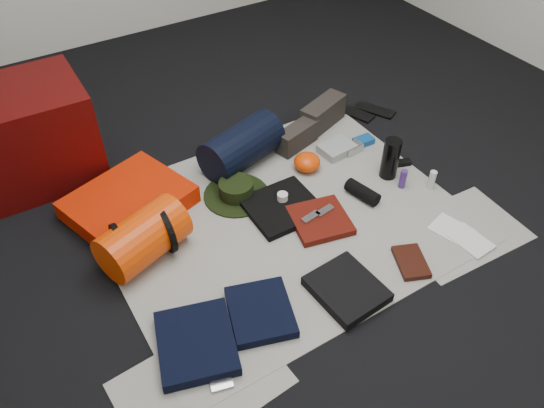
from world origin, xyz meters
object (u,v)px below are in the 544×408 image
red_cabinet (29,135)px  stuff_sack (143,238)px  compact_camera (352,148)px  paperback_book (411,262)px  water_bottle (390,159)px  sleeping_pad (129,202)px  navy_duffel (242,146)px

red_cabinet → stuff_sack: red_cabinet is taller
compact_camera → paperback_book: 0.82m
water_bottle → paperback_book: size_ratio=1.19×
sleeping_pad → compact_camera: size_ratio=4.74×
sleeping_pad → stuff_sack: stuff_sack is taller
stuff_sack → sleeping_pad: bearing=82.5°
red_cabinet → sleeping_pad: red_cabinet is taller
navy_duffel → paperback_book: 1.04m
paperback_book → red_cabinet: bearing=152.2°
stuff_sack → compact_camera: stuff_sack is taller
navy_duffel → stuff_sack: bearing=-169.2°
stuff_sack → water_bottle: (1.26, -0.14, -0.00)m
sleeping_pad → paperback_book: size_ratio=2.85×
sleeping_pad → navy_duffel: 0.64m
red_cabinet → stuff_sack: bearing=-72.1°
navy_duffel → compact_camera: 0.61m
red_cabinet → navy_duffel: (0.92, -0.48, -0.13)m
navy_duffel → water_bottle: (0.59, -0.48, -0.00)m
sleeping_pad → compact_camera: bearing=-9.5°
red_cabinet → compact_camera: red_cabinet is taller
sleeping_pad → paperback_book: (0.91, -0.97, -0.03)m
paperback_book → navy_duffel: bearing=128.6°
red_cabinet → paperback_book: bearing=-49.6°
navy_duffel → paperback_book: (0.28, -1.00, -0.10)m
compact_camera → paperback_book: (-0.28, -0.77, -0.01)m
sleeping_pad → water_bottle: size_ratio=2.39×
water_bottle → paperback_book: 0.61m
navy_duffel → water_bottle: bearing=-55.6°
red_cabinet → navy_duffel: 1.05m
stuff_sack → paperback_book: 1.16m
sleeping_pad → stuff_sack: bearing=-97.5°
red_cabinet → stuff_sack: 0.87m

